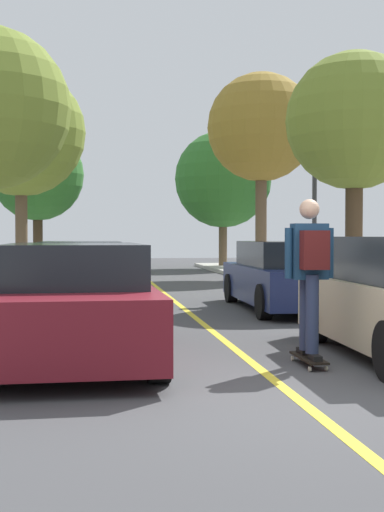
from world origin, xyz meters
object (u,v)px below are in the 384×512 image
at_px(parked_car_left_near, 81,277).
at_px(skateboarder, 310,267).
at_px(street_tree_right_nearest, 355,122).
at_px(streetlamp, 315,168).
at_px(street_tree_right_near, 261,128).
at_px(parked_car_right_near, 289,276).
at_px(parked_car_left_nearest, 74,301).
at_px(skateboard, 309,358).
at_px(street_tree_left_far, 37,175).
at_px(street_tree_right_far, 223,179).
at_px(street_tree_left_near, 21,133).

height_order(parked_car_left_near, skateboarder, skateboarder).
height_order(street_tree_right_nearest, streetlamp, street_tree_right_nearest).
bearing_deg(street_tree_right_nearest, street_tree_right_near, 90.00).
distance_m(parked_car_right_near, street_tree_right_nearest, 4.16).
distance_m(parked_car_left_nearest, skateboarder, 2.90).
bearing_deg(skateboarder, parked_car_left_nearest, 160.55).
bearing_deg(street_tree_right_near, parked_car_right_near, -100.62).
bearing_deg(skateboard, streetlamp, 71.72).
bearing_deg(parked_car_left_near, parked_car_left_nearest, -90.01).
xyz_separation_m(street_tree_left_far, skateboard, (4.63, -21.12, -3.84)).
bearing_deg(parked_car_right_near, street_tree_left_far, 112.06).
relative_size(parked_car_right_near, skateboarder, 2.59).
relative_size(parked_car_left_near, street_tree_right_near, 0.58).
distance_m(street_tree_right_nearest, streetlamp, 2.45).
relative_size(parked_car_left_near, parked_car_right_near, 0.87).
height_order(parked_car_left_nearest, skateboarder, skateboarder).
distance_m(parked_car_left_near, parked_car_right_near, 4.22).
distance_m(street_tree_left_far, skateboard, 21.96).
bearing_deg(parked_car_left_near, skateboard, -67.71).
relative_size(street_tree_right_far, skateboarder, 3.35).
bearing_deg(street_tree_left_near, street_tree_right_near, 13.30).
bearing_deg(street_tree_left_far, skateboarder, -77.65).
bearing_deg(skateboarder, street_tree_right_far, 81.78).
height_order(street_tree_left_near, skateboard, street_tree_left_near).
distance_m(street_tree_right_nearest, skateboarder, 8.75).
xyz_separation_m(parked_car_left_nearest, parked_car_left_near, (0.00, 5.66, -0.03)).
relative_size(parked_car_left_near, skateboard, 4.90).
xyz_separation_m(street_tree_left_near, street_tree_right_near, (8.05, 1.90, 0.59)).
bearing_deg(skateboard, street_tree_left_near, 107.78).
bearing_deg(street_tree_right_far, parked_car_left_nearest, -105.08).
relative_size(parked_car_right_near, street_tree_right_nearest, 0.86).
relative_size(street_tree_left_far, street_tree_right_far, 0.93).
xyz_separation_m(parked_car_left_nearest, streetlamp, (5.93, 8.86, 2.54)).
xyz_separation_m(street_tree_right_nearest, street_tree_right_far, (0.00, 16.13, -0.02)).
relative_size(street_tree_left_near, street_tree_right_near, 0.93).
height_order(street_tree_left_near, street_tree_left_far, street_tree_left_near).
bearing_deg(street_tree_left_near, skateboard, -72.22).
bearing_deg(skateboarder, street_tree_left_far, 102.35).
distance_m(street_tree_left_far, street_tree_right_near, 9.45).
bearing_deg(street_tree_right_nearest, parked_car_left_near, -171.66).
xyz_separation_m(street_tree_right_nearest, street_tree_right_near, (0.00, 8.87, 1.20)).
bearing_deg(street_tree_right_near, parked_car_left_nearest, -111.62).
xyz_separation_m(street_tree_left_near, street_tree_right_far, (8.05, 9.16, -0.63)).
bearing_deg(parked_car_left_near, street_tree_right_nearest, 8.34).
height_order(street_tree_right_far, skateboarder, street_tree_right_far).
height_order(parked_car_left_near, street_tree_right_near, street_tree_right_near).
relative_size(parked_car_left_nearest, skateboard, 5.53).
height_order(street_tree_left_far, streetlamp, street_tree_left_far).
distance_m(street_tree_right_nearest, street_tree_right_far, 16.13).
height_order(street_tree_left_far, skateboarder, street_tree_left_far).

